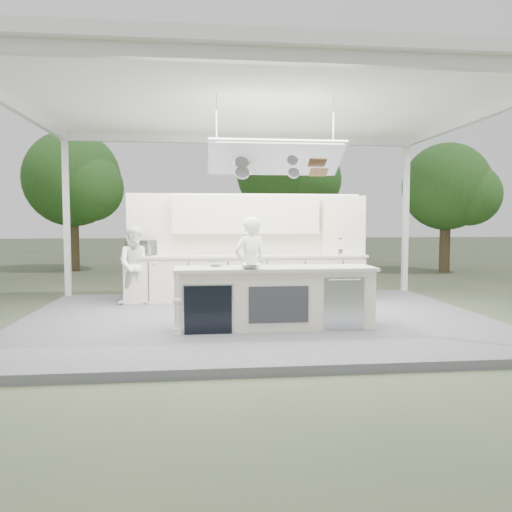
{
  "coord_description": "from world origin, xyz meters",
  "views": [
    {
      "loc": [
        -0.94,
        -8.53,
        1.78
      ],
      "look_at": [
        0.04,
        0.4,
        1.15
      ],
      "focal_mm": 35.0,
      "sensor_mm": 36.0,
      "label": 1
    }
  ],
  "objects": [
    {
      "name": "toaster_oven",
      "position": [
        -2.2,
        2.08,
        1.22
      ],
      "size": [
        0.66,
        0.57,
        0.31
      ],
      "primitive_type": "imported",
      "rotation": [
        0.0,
        0.0,
        -0.42
      ],
      "color": "silver",
      "rests_on": "back_counter"
    },
    {
      "name": "tent",
      "position": [
        0.0,
        -0.01,
        3.71
      ],
      "size": [
        8.2,
        6.2,
        3.86
      ],
      "color": "white",
      "rests_on": "ground"
    },
    {
      "name": "demo_island",
      "position": [
        0.18,
        -0.91,
        0.6
      ],
      "size": [
        3.1,
        0.79,
        0.95
      ],
      "color": "white",
      "rests_on": "stage_deck"
    },
    {
      "name": "head_chef",
      "position": [
        -0.08,
        0.3,
        0.99
      ],
      "size": [
        0.75,
        0.64,
        1.74
      ],
      "primitive_type": "imported",
      "rotation": [
        0.0,
        0.0,
        3.56
      ],
      "color": "white",
      "rests_on": "stage_deck"
    },
    {
      "name": "back_counter",
      "position": [
        0.0,
        1.9,
        0.6
      ],
      "size": [
        5.08,
        0.72,
        0.95
      ],
      "color": "white",
      "rests_on": "stage_deck"
    },
    {
      "name": "stage_deck",
      "position": [
        0.0,
        0.0,
        0.06
      ],
      "size": [
        8.0,
        6.0,
        0.12
      ],
      "primitive_type": "cube",
      "color": "slate",
      "rests_on": "ground"
    },
    {
      "name": "tree_cluster",
      "position": [
        -0.16,
        9.77,
        3.29
      ],
      "size": [
        19.55,
        9.4,
        5.85
      ],
      "color": "#4C3D26",
      "rests_on": "ground"
    },
    {
      "name": "ground",
      "position": [
        0.0,
        0.0,
        0.0
      ],
      "size": [
        90.0,
        90.0,
        0.0
      ],
      "primitive_type": "plane",
      "color": "#4D5339",
      "rests_on": "ground"
    },
    {
      "name": "bowl_large",
      "position": [
        -0.21,
        -1.15,
        1.11
      ],
      "size": [
        0.42,
        0.42,
        0.08
      ],
      "primitive_type": "imported",
      "rotation": [
        0.0,
        0.0,
        -0.38
      ],
      "color": "silver",
      "rests_on": "demo_island"
    },
    {
      "name": "back_wall_unit",
      "position": [
        0.44,
        2.11,
        1.57
      ],
      "size": [
        5.05,
        0.48,
        2.25
      ],
      "color": "white",
      "rests_on": "stage_deck"
    },
    {
      "name": "bowl_small",
      "position": [
        -0.72,
        -0.65,
        1.11
      ],
      "size": [
        0.27,
        0.27,
        0.07
      ],
      "primitive_type": "imported",
      "rotation": [
        0.0,
        0.0,
        0.22
      ],
      "color": "#B2B5B9",
      "rests_on": "demo_island"
    },
    {
      "name": "sous_chef",
      "position": [
        -2.23,
        1.55,
        0.9
      ],
      "size": [
        0.82,
        0.68,
        1.57
      ],
      "primitive_type": "imported",
      "rotation": [
        0.0,
        0.0,
        0.11
      ],
      "color": "white",
      "rests_on": "stage_deck"
    }
  ]
}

